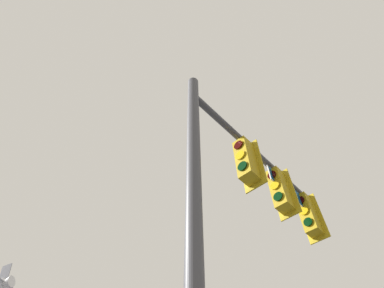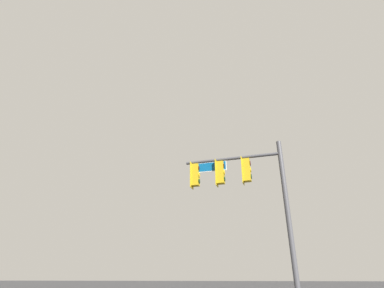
{
  "view_description": "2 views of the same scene",
  "coord_description": "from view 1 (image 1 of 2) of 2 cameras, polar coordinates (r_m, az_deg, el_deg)",
  "views": [
    {
      "loc": [
        -7.79,
        -7.19,
        1.35
      ],
      "look_at": [
        -3.9,
        -3.68,
        7.8
      ],
      "focal_mm": 28.0,
      "sensor_mm": 36.0,
      "label": 1
    },
    {
      "loc": [
        -4.85,
        8.42,
        1.33
      ],
      "look_at": [
        -1.43,
        -4.37,
        7.3
      ],
      "focal_mm": 28.0,
      "sensor_mm": 36.0,
      "label": 2
    }
  ],
  "objects": [
    {
      "name": "signal_pole_near",
      "position": [
        5.97,
        12.37,
        -9.08
      ],
      "size": [
        4.7,
        0.6,
        7.28
      ],
      "color": "#47474C",
      "rests_on": "ground_plane"
    }
  ]
}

